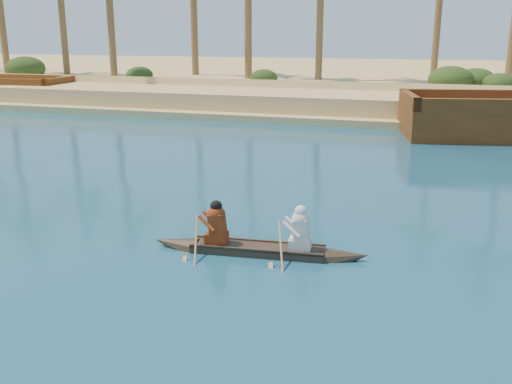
% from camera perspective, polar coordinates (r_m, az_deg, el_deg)
% --- Properties ---
extents(sandy_embankment, '(150.00, 51.00, 1.50)m').
position_cam_1_polar(sandy_embankment, '(53.82, 22.91, 10.05)').
color(sandy_embankment, tan).
rests_on(sandy_embankment, ground).
extents(canoe, '(4.74, 1.11, 1.29)m').
position_cam_1_polar(canoe, '(12.25, 0.18, -5.05)').
color(canoe, '#3A2C1F').
rests_on(canoe, ground).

